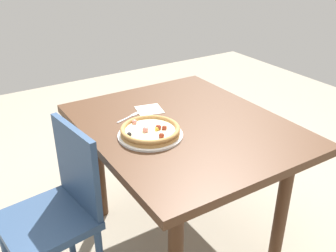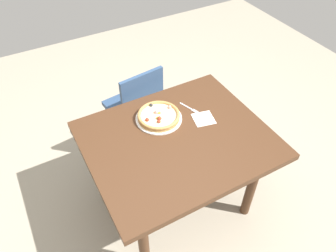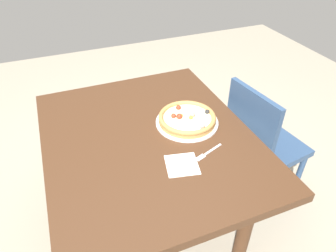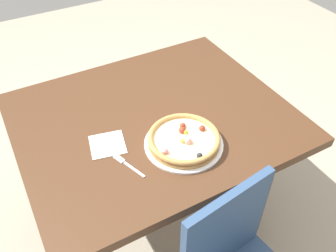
# 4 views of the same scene
# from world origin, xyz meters

# --- Properties ---
(ground_plane) EXTENTS (6.00, 6.00, 0.00)m
(ground_plane) POSITION_xyz_m (0.00, 0.00, 0.00)
(ground_plane) COLOR #9E937F
(dining_table) EXTENTS (1.20, 1.00, 0.76)m
(dining_table) POSITION_xyz_m (0.00, 0.00, 0.66)
(dining_table) COLOR #472B19
(dining_table) RESTS_ON ground
(chair_near) EXTENTS (0.45, 0.45, 0.89)m
(chair_near) POSITION_xyz_m (-0.01, -0.71, 0.49)
(chair_near) COLOR navy
(chair_near) RESTS_ON ground
(plate) EXTENTS (0.32, 0.32, 0.01)m
(plate) POSITION_xyz_m (0.02, -0.22, 0.76)
(plate) COLOR white
(plate) RESTS_ON dining_table
(pizza) EXTENTS (0.30, 0.30, 0.05)m
(pizza) POSITION_xyz_m (0.03, -0.22, 0.79)
(pizza) COLOR #B78447
(pizza) RESTS_ON plate
(fork) EXTENTS (0.07, 0.16, 0.00)m
(fork) POSITION_xyz_m (-0.23, -0.21, 0.76)
(fork) COLOR silver
(fork) RESTS_ON dining_table
(napkin) EXTENTS (0.17, 0.17, 0.00)m
(napkin) POSITION_xyz_m (-0.25, -0.07, 0.76)
(napkin) COLOR white
(napkin) RESTS_ON dining_table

